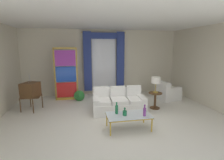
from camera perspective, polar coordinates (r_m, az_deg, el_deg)
ground_plane at (r=5.61m, az=1.11°, el=-12.35°), size 16.00×16.00×0.00m
wall_rear at (r=8.21m, az=-3.29°, el=5.87°), size 8.00×0.12×3.00m
wall_right at (r=7.40m, az=29.08°, el=3.98°), size 0.12×7.00×3.00m
ceiling_slab at (r=6.00m, az=-0.44°, el=18.61°), size 8.00×7.60×0.04m
curtained_window at (r=8.03m, az=-2.63°, el=7.50°), size 2.00×0.17×2.70m
couch_white_long at (r=6.04m, az=2.11°, el=-7.56°), size 1.81×1.02×0.86m
coffee_table at (r=4.79m, az=5.52°, el=-11.77°), size 1.19×0.65×0.41m
bottle_blue_decanter at (r=4.78m, az=1.54°, el=-9.58°), size 0.08×0.08×0.33m
bottle_crystal_tall at (r=4.69m, az=4.25°, el=-10.73°), size 0.11×0.11×0.22m
bottle_amber_squat at (r=4.71m, az=10.75°, el=-10.16°), size 0.08×0.08×0.32m
vintage_tv at (r=6.67m, az=-25.43°, el=-3.06°), size 0.68×0.73×1.35m
armchair_white at (r=7.76m, az=17.74°, el=-4.02°), size 0.94×0.93×0.80m
stained_glass_divider at (r=7.40m, az=-14.99°, el=1.53°), size 0.95×0.05×2.20m
peacock_figurine at (r=7.26m, az=-10.82°, el=-5.26°), size 0.44×0.60×0.50m
round_side_table at (r=6.48m, az=14.10°, el=-6.12°), size 0.48×0.48×0.59m
table_lamp_brass at (r=6.32m, az=14.38°, el=-0.27°), size 0.32×0.32×0.57m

